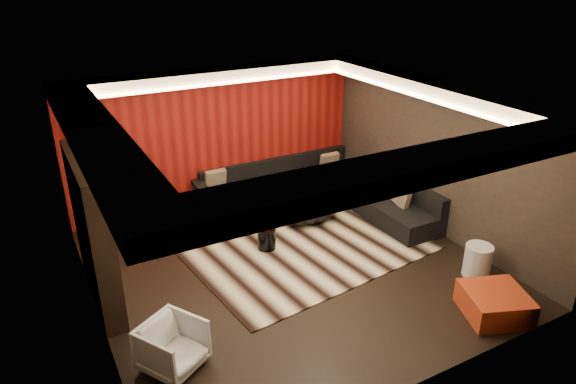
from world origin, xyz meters
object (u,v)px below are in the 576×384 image
armchair (173,346)px  drum_stool (267,239)px  sectional_sofa (319,191)px  white_side_table (478,261)px  orange_ottoman (495,303)px  coffee_table (312,216)px

armchair → drum_stool: bearing=10.6°
drum_stool → sectional_sofa: size_ratio=0.10×
white_side_table → armchair: (-4.86, 0.33, 0.05)m
drum_stool → white_side_table: (2.58, -2.34, 0.06)m
drum_stool → sectional_sofa: bearing=33.1°
drum_stool → orange_ottoman: 3.77m
armchair → sectional_sofa: bearing=7.1°
sectional_sofa → coffee_table: bearing=-130.9°
drum_stool → orange_ottoman: drum_stool is taller
armchair → sectional_sofa: sectional_sofa is taller
drum_stool → white_side_table: white_side_table is taller
white_side_table → sectional_sofa: (-0.77, 3.52, -0.00)m
drum_stool → armchair: bearing=-138.6°
orange_ottoman → armchair: bearing=164.8°
white_side_table → armchair: bearing=176.2°
drum_stool → coffee_table: bearing=22.9°
coffee_table → sectional_sofa: (0.57, 0.66, 0.15)m
armchair → sectional_sofa: size_ratio=0.19×
orange_ottoman → white_side_table: bearing=56.4°
white_side_table → orange_ottoman: 1.01m
coffee_table → orange_ottoman: (0.77, -3.71, 0.07)m
armchair → coffee_table: bearing=4.9°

